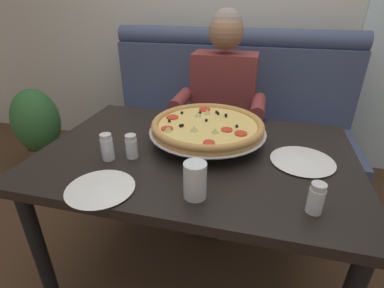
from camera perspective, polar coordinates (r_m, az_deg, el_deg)
name	(u,v)px	position (r m, az deg, el deg)	size (l,w,h in m)	color
ground_plane	(196,268)	(1.74, 0.72, -23.12)	(16.00, 16.00, 0.00)	#4C3321
booth_bench	(224,134)	(2.22, 6.37, 1.97)	(1.80, 0.78, 1.13)	#424C6B
dining_table	(196,167)	(1.31, 0.89, -4.57)	(1.33, 0.89, 0.73)	black
diner_main	(221,107)	(1.86, 5.70, 7.31)	(0.54, 0.64, 1.27)	#2D3342
pizza	(207,126)	(1.31, 3.03, 3.52)	(0.53, 0.53, 0.11)	silver
shaker_parmesan	(107,149)	(1.23, -16.26, -0.90)	(0.05, 0.05, 0.11)	white
shaker_pepper_flakes	(316,200)	(0.98, 23.08, -10.07)	(0.05, 0.05, 0.10)	white
shaker_oregano	(132,148)	(1.22, -11.76, -0.76)	(0.05, 0.05, 0.10)	white
plate_near_left	(303,160)	(1.26, 20.87, -2.89)	(0.26, 0.26, 0.02)	white
plate_near_right	(100,187)	(1.07, -17.56, -8.07)	(0.24, 0.24, 0.02)	white
drinking_glass	(195,182)	(0.96, 0.59, -7.43)	(0.08, 0.08, 0.13)	silver
patio_chair	(369,90)	(3.33, 31.35, 9.07)	(0.40, 0.40, 0.86)	black
potted_plant	(38,127)	(2.66, -28.00, 2.95)	(0.36, 0.36, 0.70)	brown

